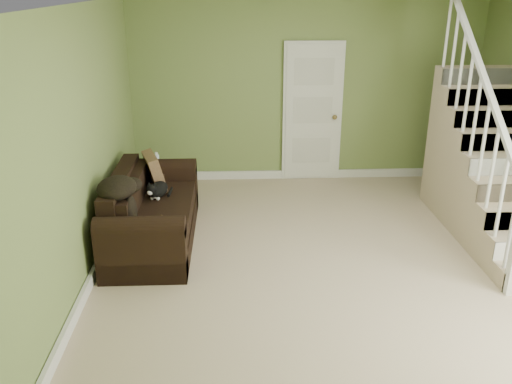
{
  "coord_description": "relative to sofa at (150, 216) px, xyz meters",
  "views": [
    {
      "loc": [
        -1.06,
        -4.98,
        2.79
      ],
      "look_at": [
        -0.83,
        0.3,
        0.73
      ],
      "focal_mm": 38.0,
      "sensor_mm": 36.0,
      "label": 1
    }
  ],
  "objects": [
    {
      "name": "floor",
      "position": [
        2.01,
        -0.69,
        -0.31
      ],
      "size": [
        5.0,
        5.5,
        0.01
      ],
      "primitive_type": "cube",
      "color": "#C2AA8C",
      "rests_on": "ground"
    },
    {
      "name": "wall_back",
      "position": [
        2.01,
        2.06,
        0.99
      ],
      "size": [
        5.0,
        0.04,
        2.6
      ],
      "primitive_type": "cube",
      "color": "olive",
      "rests_on": "floor"
    },
    {
      "name": "cat",
      "position": [
        0.08,
        0.23,
        0.22
      ],
      "size": [
        0.28,
        0.51,
        0.24
      ],
      "rotation": [
        0.0,
        0.0,
        -0.31
      ],
      "color": "black",
      "rests_on": "sofa"
    },
    {
      "name": "staircase",
      "position": [
        4.01,
        0.27,
        0.34
      ],
      "size": [
        1.0,
        2.51,
        2.82
      ],
      "color": "#C2AA8C",
      "rests_on": "floor"
    },
    {
      "name": "ceiling",
      "position": [
        2.01,
        -0.69,
        2.29
      ],
      "size": [
        5.0,
        5.5,
        0.01
      ],
      "primitive_type": "cube",
      "color": "white",
      "rests_on": "wall_back"
    },
    {
      "name": "throw_pillow",
      "position": [
        0.01,
        0.59,
        0.3
      ],
      "size": [
        0.38,
        0.54,
        0.5
      ],
      "primitive_type": "cube",
      "rotation": [
        0.0,
        -0.24,
        0.31
      ],
      "color": "#4D331F",
      "rests_on": "sofa"
    },
    {
      "name": "wall_left",
      "position": [
        -0.49,
        -0.69,
        0.99
      ],
      "size": [
        0.04,
        5.5,
        2.6
      ],
      "primitive_type": "cube",
      "color": "olive",
      "rests_on": "floor"
    },
    {
      "name": "door",
      "position": [
        2.12,
        2.01,
        0.7
      ],
      "size": [
        0.86,
        0.12,
        2.02
      ],
      "color": "white",
      "rests_on": "floor"
    },
    {
      "name": "banana",
      "position": [
        0.14,
        -0.47,
        0.15
      ],
      "size": [
        0.15,
        0.18,
        0.05
      ],
      "primitive_type": "ellipsoid",
      "rotation": [
        0.0,
        0.0,
        0.65
      ],
      "color": "yellow",
      "rests_on": "sofa"
    },
    {
      "name": "throw_blanket",
      "position": [
        -0.23,
        -0.48,
        0.52
      ],
      "size": [
        0.49,
        0.59,
        0.21
      ],
      "primitive_type": "ellipsoid",
      "rotation": [
        0.0,
        0.0,
        0.22
      ],
      "color": "black",
      "rests_on": "sofa"
    },
    {
      "name": "side_table",
      "position": [
        -0.08,
        0.97,
        -0.03
      ],
      "size": [
        0.56,
        0.56,
        0.76
      ],
      "rotation": [
        0.0,
        0.0,
        -0.32
      ],
      "color": "black",
      "rests_on": "floor"
    },
    {
      "name": "baseboard_back",
      "position": [
        2.01,
        2.03,
        -0.25
      ],
      "size": [
        5.0,
        0.04,
        0.12
      ],
      "primitive_type": "cube",
      "color": "white",
      "rests_on": "floor"
    },
    {
      "name": "sofa",
      "position": [
        0.0,
        0.0,
        0.0
      ],
      "size": [
        0.88,
        2.03,
        0.8
      ],
      "color": "black",
      "rests_on": "floor"
    },
    {
      "name": "wall_front",
      "position": [
        2.01,
        -3.44,
        0.99
      ],
      "size": [
        5.0,
        0.04,
        2.6
      ],
      "primitive_type": "cube",
      "color": "olive",
      "rests_on": "floor"
    },
    {
      "name": "baseboard_left",
      "position": [
        -0.46,
        -0.69,
        -0.25
      ],
      "size": [
        0.04,
        5.5,
        0.12
      ],
      "primitive_type": "cube",
      "color": "white",
      "rests_on": "floor"
    }
  ]
}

